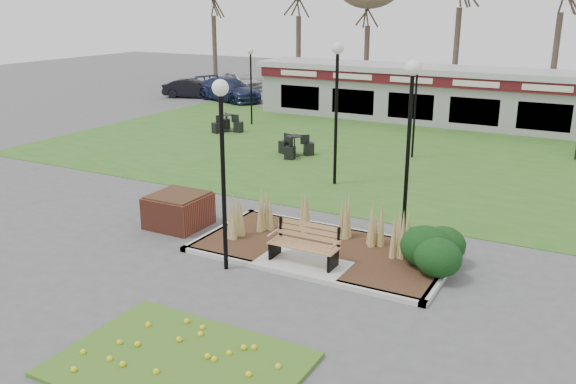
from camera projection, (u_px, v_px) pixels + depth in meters
The scene contains 17 objects.
ground at pixel (300, 269), 14.51m from camera, with size 100.00×100.00×0.00m, color #515154.
lawn at pixel (436, 160), 24.58m from camera, with size 34.00×16.00×0.02m, color #2D641F.
flower_bed at pixel (180, 363), 10.63m from camera, with size 4.20×3.00×0.16m.
planting_bed at pixel (372, 246), 14.96m from camera, with size 6.75×3.40×1.27m.
park_bench at pixel (305, 243), 14.55m from camera, with size 1.70×0.66×0.93m.
brick_planter at pixel (178, 210), 17.21m from camera, with size 1.50×1.50×0.95m.
food_pavilion at pixel (481, 98), 30.84m from camera, with size 24.60×3.40×2.90m.
lamp_post_near_left at pixel (410, 111), 15.50m from camera, with size 0.39×0.39×4.72m.
lamp_post_near_right at pixel (222, 134), 13.58m from camera, with size 0.37×0.37×4.49m.
lamp_post_mid_left at pixel (416, 90), 24.13m from camera, with size 0.32×0.32×3.82m.
lamp_post_mid_right at pixel (337, 82), 20.27m from camera, with size 0.40×0.40×4.86m.
lamp_post_far_left at pixel (251, 69), 30.88m from camera, with size 0.32×0.32×3.91m.
bistro_set_a at pixel (227, 126), 29.91m from camera, with size 1.47×1.55×0.83m.
bistro_set_b at pixel (294, 149), 25.15m from camera, with size 1.55×1.49×0.84m.
car_silver at pixel (239, 80), 44.25m from camera, with size 1.59×3.94×1.34m, color silver.
car_black at pixel (192, 88), 40.60m from camera, with size 1.31×3.75×1.24m, color black.
car_blue at pixel (229, 89), 39.21m from camera, with size 2.06×5.07×1.47m, color navy.
Camera 1 is at (6.07, -11.84, 6.08)m, focal length 38.00 mm.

